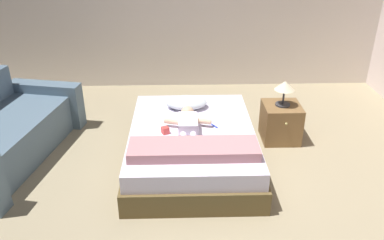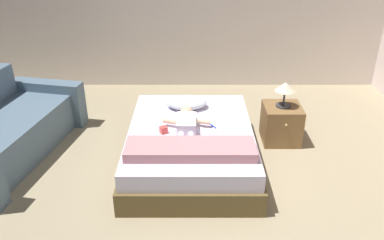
{
  "view_description": "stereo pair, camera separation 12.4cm",
  "coord_description": "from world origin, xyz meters",
  "px_view_note": "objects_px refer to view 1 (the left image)",
  "views": [
    {
      "loc": [
        -0.13,
        -3.09,
        2.42
      ],
      "look_at": [
        -0.02,
        0.62,
        0.53
      ],
      "focal_mm": 36.82,
      "sensor_mm": 36.0,
      "label": 1
    },
    {
      "loc": [
        -0.01,
        -3.09,
        2.42
      ],
      "look_at": [
        -0.02,
        0.62,
        0.53
      ],
      "focal_mm": 36.82,
      "sensor_mm": 36.0,
      "label": 2
    }
  ],
  "objects_px": {
    "toothbrush": "(213,125)",
    "nightstand": "(281,122)",
    "pillow": "(186,102)",
    "toy_block": "(165,130)",
    "bed": "(192,146)",
    "lamp": "(285,88)",
    "baby": "(188,122)"
  },
  "relations": [
    {
      "from": "nightstand",
      "to": "toy_block",
      "type": "height_order",
      "value": "toy_block"
    },
    {
      "from": "bed",
      "to": "toothbrush",
      "type": "distance_m",
      "value": 0.33
    },
    {
      "from": "nightstand",
      "to": "lamp",
      "type": "xyz_separation_m",
      "value": [
        0.0,
        0.0,
        0.45
      ]
    },
    {
      "from": "pillow",
      "to": "toothbrush",
      "type": "relative_size",
      "value": 3.45
    },
    {
      "from": "bed",
      "to": "toy_block",
      "type": "relative_size",
      "value": 19.98
    },
    {
      "from": "toothbrush",
      "to": "lamp",
      "type": "bearing_deg",
      "value": 26.63
    },
    {
      "from": "lamp",
      "to": "bed",
      "type": "bearing_deg",
      "value": -155.59
    },
    {
      "from": "pillow",
      "to": "baby",
      "type": "distance_m",
      "value": 0.51
    },
    {
      "from": "lamp",
      "to": "toy_block",
      "type": "height_order",
      "value": "lamp"
    },
    {
      "from": "nightstand",
      "to": "toy_block",
      "type": "relative_size",
      "value": 5.04
    },
    {
      "from": "toy_block",
      "to": "nightstand",
      "type": "bearing_deg",
      "value": 23.43
    },
    {
      "from": "toothbrush",
      "to": "toy_block",
      "type": "distance_m",
      "value": 0.53
    },
    {
      "from": "bed",
      "to": "baby",
      "type": "relative_size",
      "value": 2.78
    },
    {
      "from": "pillow",
      "to": "toothbrush",
      "type": "xyz_separation_m",
      "value": [
        0.28,
        -0.46,
        -0.06
      ]
    },
    {
      "from": "lamp",
      "to": "pillow",
      "type": "bearing_deg",
      "value": 178.52
    },
    {
      "from": "bed",
      "to": "lamp",
      "type": "bearing_deg",
      "value": 24.41
    },
    {
      "from": "toothbrush",
      "to": "toy_block",
      "type": "xyz_separation_m",
      "value": [
        -0.51,
        -0.16,
        0.03
      ]
    },
    {
      "from": "lamp",
      "to": "nightstand",
      "type": "bearing_deg",
      "value": -90.0
    },
    {
      "from": "bed",
      "to": "lamp",
      "type": "distance_m",
      "value": 1.29
    },
    {
      "from": "lamp",
      "to": "toy_block",
      "type": "xyz_separation_m",
      "value": [
        -1.37,
        -0.6,
        -0.22
      ]
    },
    {
      "from": "pillow",
      "to": "nightstand",
      "type": "distance_m",
      "value": 1.17
    },
    {
      "from": "pillow",
      "to": "baby",
      "type": "bearing_deg",
      "value": -89.21
    },
    {
      "from": "baby",
      "to": "toothbrush",
      "type": "bearing_deg",
      "value": 9.18
    },
    {
      "from": "pillow",
      "to": "toy_block",
      "type": "bearing_deg",
      "value": -110.31
    },
    {
      "from": "nightstand",
      "to": "toothbrush",
      "type": "bearing_deg",
      "value": -153.38
    },
    {
      "from": "toothbrush",
      "to": "nightstand",
      "type": "distance_m",
      "value": 0.99
    },
    {
      "from": "pillow",
      "to": "baby",
      "type": "height_order",
      "value": "baby"
    },
    {
      "from": "pillow",
      "to": "lamp",
      "type": "distance_m",
      "value": 1.16
    },
    {
      "from": "toothbrush",
      "to": "bed",
      "type": "bearing_deg",
      "value": -164.8
    },
    {
      "from": "toothbrush",
      "to": "toy_block",
      "type": "relative_size",
      "value": 1.51
    },
    {
      "from": "nightstand",
      "to": "toy_block",
      "type": "distance_m",
      "value": 1.52
    },
    {
      "from": "baby",
      "to": "toothbrush",
      "type": "relative_size",
      "value": 4.77
    }
  ]
}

